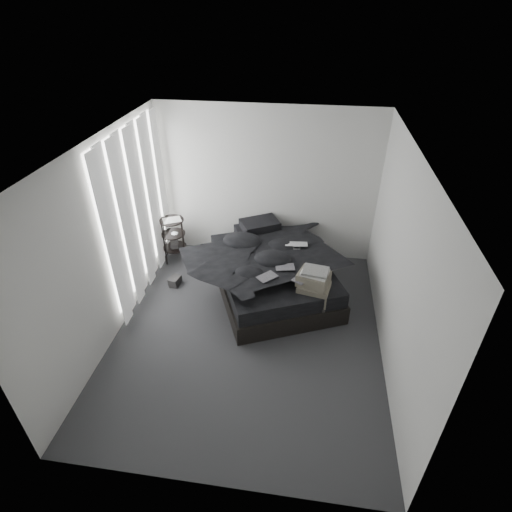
# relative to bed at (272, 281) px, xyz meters

# --- Properties ---
(floor) EXTENTS (3.60, 4.20, 0.01)m
(floor) POSITION_rel_bed_xyz_m (-0.23, -1.02, -0.15)
(floor) COLOR #333335
(floor) RESTS_ON ground
(ceiling) EXTENTS (3.60, 4.20, 0.01)m
(ceiling) POSITION_rel_bed_xyz_m (-0.23, -1.02, 2.45)
(ceiling) COLOR white
(ceiling) RESTS_ON ground
(wall_back) EXTENTS (3.60, 0.01, 2.60)m
(wall_back) POSITION_rel_bed_xyz_m (-0.23, 1.08, 1.15)
(wall_back) COLOR silver
(wall_back) RESTS_ON ground
(wall_front) EXTENTS (3.60, 0.01, 2.60)m
(wall_front) POSITION_rel_bed_xyz_m (-0.23, -3.12, 1.15)
(wall_front) COLOR silver
(wall_front) RESTS_ON ground
(wall_left) EXTENTS (0.01, 4.20, 2.60)m
(wall_left) POSITION_rel_bed_xyz_m (-2.03, -1.02, 1.15)
(wall_left) COLOR silver
(wall_left) RESTS_ON ground
(wall_right) EXTENTS (0.01, 4.20, 2.60)m
(wall_right) POSITION_rel_bed_xyz_m (1.57, -1.02, 1.15)
(wall_right) COLOR silver
(wall_right) RESTS_ON ground
(window_left) EXTENTS (0.02, 2.00, 2.30)m
(window_left) POSITION_rel_bed_xyz_m (-2.01, -0.12, 1.20)
(window_left) COLOR white
(window_left) RESTS_ON wall_left
(curtain_left) EXTENTS (0.06, 2.12, 2.48)m
(curtain_left) POSITION_rel_bed_xyz_m (-1.96, -0.12, 1.13)
(curtain_left) COLOR white
(curtain_left) RESTS_ON wall_left
(bed) EXTENTS (2.34, 2.61, 0.29)m
(bed) POSITION_rel_bed_xyz_m (0.00, 0.00, 0.00)
(bed) COLOR black
(bed) RESTS_ON floor
(mattress) EXTENTS (2.26, 2.53, 0.23)m
(mattress) POSITION_rel_bed_xyz_m (0.00, 0.00, 0.26)
(mattress) COLOR black
(mattress) RESTS_ON bed
(duvet) EXTENTS (2.18, 2.31, 0.25)m
(duvet) POSITION_rel_bed_xyz_m (0.02, -0.05, 0.50)
(duvet) COLOR black
(duvet) RESTS_ON mattress
(pillow_lower) EXTENTS (0.77, 0.66, 0.15)m
(pillow_lower) POSITION_rel_bed_xyz_m (-0.38, 0.74, 0.45)
(pillow_lower) COLOR black
(pillow_lower) RESTS_ON mattress
(pillow_upper) EXTENTS (0.73, 0.66, 0.14)m
(pillow_upper) POSITION_rel_bed_xyz_m (-0.30, 0.75, 0.59)
(pillow_upper) COLOR black
(pillow_upper) RESTS_ON pillow_lower
(laptop) EXTENTS (0.36, 0.25, 0.03)m
(laptop) POSITION_rel_bed_xyz_m (0.34, 0.20, 0.64)
(laptop) COLOR silver
(laptop) RESTS_ON duvet
(comic_a) EXTENTS (0.32, 0.32, 0.01)m
(comic_a) POSITION_rel_bed_xyz_m (-0.01, -0.63, 0.63)
(comic_a) COLOR black
(comic_a) RESTS_ON duvet
(comic_b) EXTENTS (0.30, 0.23, 0.01)m
(comic_b) POSITION_rel_bed_xyz_m (0.21, -0.36, 0.63)
(comic_b) COLOR black
(comic_b) RESTS_ON duvet
(comic_c) EXTENTS (0.29, 0.32, 0.01)m
(comic_c) POSITION_rel_bed_xyz_m (0.46, -0.59, 0.64)
(comic_c) COLOR black
(comic_c) RESTS_ON duvet
(side_stand) EXTENTS (0.53, 0.53, 0.77)m
(side_stand) POSITION_rel_bed_xyz_m (-1.79, 0.62, 0.24)
(side_stand) COLOR black
(side_stand) RESTS_ON floor
(papers) EXTENTS (0.36, 0.33, 0.02)m
(papers) POSITION_rel_bed_xyz_m (-1.77, 0.62, 0.63)
(papers) COLOR white
(papers) RESTS_ON side_stand
(floor_books) EXTENTS (0.17, 0.23, 0.15)m
(floor_books) POSITION_rel_bed_xyz_m (-1.56, -0.12, -0.07)
(floor_books) COLOR black
(floor_books) RESTS_ON floor
(box_lower) EXTENTS (0.54, 0.47, 0.34)m
(box_lower) POSITION_rel_bed_xyz_m (0.63, -0.58, 0.02)
(box_lower) COLOR black
(box_lower) RESTS_ON floor
(box_mid) EXTENTS (0.49, 0.42, 0.26)m
(box_mid) POSITION_rel_bed_xyz_m (0.64, -0.59, 0.32)
(box_mid) COLOR #615A4C
(box_mid) RESTS_ON box_lower
(box_upper) EXTENTS (0.49, 0.44, 0.18)m
(box_upper) POSITION_rel_bed_xyz_m (0.62, -0.57, 0.54)
(box_upper) COLOR #615A4C
(box_upper) RESTS_ON box_mid
(art_book_white) EXTENTS (0.41, 0.36, 0.03)m
(art_book_white) POSITION_rel_bed_xyz_m (0.63, -0.58, 0.65)
(art_book_white) COLOR silver
(art_book_white) RESTS_ON box_upper
(art_book_snake) EXTENTS (0.38, 0.32, 0.03)m
(art_book_snake) POSITION_rel_bed_xyz_m (0.64, -0.59, 0.69)
(art_book_snake) COLOR silver
(art_book_snake) RESTS_ON art_book_white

